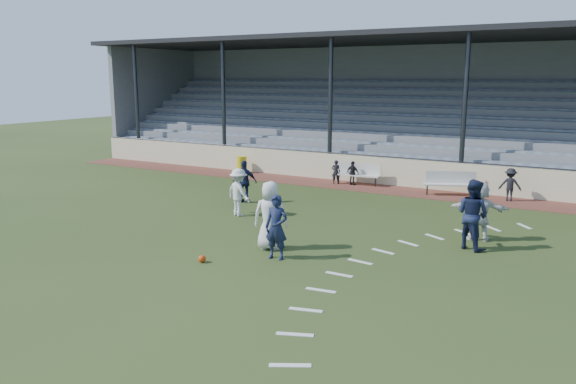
% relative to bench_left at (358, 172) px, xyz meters
% --- Properties ---
extents(ground, '(90.00, 90.00, 0.00)m').
position_rel_bench_left_xyz_m(ground, '(1.24, -10.91, -0.58)').
color(ground, '#2B3C18').
rests_on(ground, ground).
extents(cinder_track, '(34.00, 2.00, 0.02)m').
position_rel_bench_left_xyz_m(cinder_track, '(1.24, -0.41, -0.57)').
color(cinder_track, brown).
rests_on(cinder_track, ground).
extents(retaining_wall, '(34.00, 0.18, 1.20)m').
position_rel_bench_left_xyz_m(retaining_wall, '(1.24, 0.64, 0.02)').
color(retaining_wall, beige).
rests_on(retaining_wall, ground).
extents(bench_left, '(2.02, 0.57, 0.95)m').
position_rel_bench_left_xyz_m(bench_left, '(0.00, 0.00, 0.00)').
color(bench_left, silver).
rests_on(bench_left, cinder_track).
extents(bench_right, '(1.99, 1.24, 0.95)m').
position_rel_bench_left_xyz_m(bench_right, '(4.06, -0.22, 0.00)').
color(bench_right, silver).
rests_on(bench_right, cinder_track).
extents(trash_bin, '(0.51, 0.51, 0.81)m').
position_rel_bench_left_xyz_m(trash_bin, '(-6.23, 0.04, -0.16)').
color(trash_bin, gold).
rests_on(trash_bin, cinder_track).
extents(football, '(0.20, 0.20, 0.20)m').
position_rel_bench_left_xyz_m(football, '(0.65, -11.83, -0.49)').
color(football, '#C03A0B').
rests_on(football, ground).
extents(player_white_lead, '(1.09, 0.90, 1.91)m').
position_rel_bench_left_xyz_m(player_white_lead, '(1.57, -9.96, 0.37)').
color(player_white_lead, silver).
rests_on(player_white_lead, ground).
extents(player_navy_lead, '(0.66, 0.47, 1.70)m').
position_rel_bench_left_xyz_m(player_navy_lead, '(2.15, -10.61, 0.27)').
color(player_navy_lead, '#161D3D').
rests_on(player_navy_lead, ground).
extents(player_navy_mid, '(1.17, 1.07, 1.95)m').
position_rel_bench_left_xyz_m(player_navy_mid, '(6.37, -7.18, 0.39)').
color(player_navy_mid, '#161D3D').
rests_on(player_navy_mid, ground).
extents(player_white_wing, '(1.19, 0.92, 1.63)m').
position_rel_bench_left_xyz_m(player_white_wing, '(-1.37, -7.23, 0.23)').
color(player_white_wing, silver).
rests_on(player_white_wing, ground).
extents(player_navy_wing, '(1.01, 0.65, 1.60)m').
position_rel_bench_left_xyz_m(player_navy_wing, '(-2.35, -5.41, 0.21)').
color(player_navy_wing, '#161D3D').
rests_on(player_navy_wing, ground).
extents(player_white_back, '(1.69, 0.86, 1.75)m').
position_rel_bench_left_xyz_m(player_white_back, '(6.38, -6.23, 0.29)').
color(player_white_back, silver).
rests_on(player_white_back, ground).
extents(sub_left_near, '(0.45, 0.37, 1.06)m').
position_rel_bench_left_xyz_m(sub_left_near, '(-0.92, -0.33, -0.03)').
color(sub_left_near, black).
rests_on(sub_left_near, cinder_track).
extents(sub_left_far, '(0.65, 0.35, 1.06)m').
position_rel_bench_left_xyz_m(sub_left_far, '(-0.16, -0.22, -0.04)').
color(sub_left_far, black).
rests_on(sub_left_far, cinder_track).
extents(sub_right, '(0.87, 0.58, 1.26)m').
position_rel_bench_left_xyz_m(sub_right, '(6.33, -0.21, 0.07)').
color(sub_right, black).
rests_on(sub_right, cinder_track).
extents(grandstand, '(34.60, 9.00, 6.61)m').
position_rel_bench_left_xyz_m(grandstand, '(1.25, 5.35, 1.62)').
color(grandstand, gray).
rests_on(grandstand, ground).
extents(penalty_arc, '(3.89, 14.63, 0.01)m').
position_rel_bench_left_xyz_m(penalty_arc, '(5.36, -10.91, -0.58)').
color(penalty_arc, silver).
rests_on(penalty_arc, ground).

